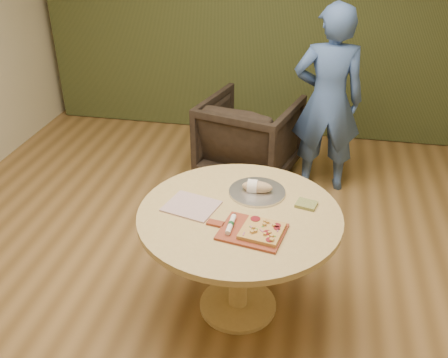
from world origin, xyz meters
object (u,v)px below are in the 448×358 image
pizza_paddle (250,231)px  serving_tray (257,192)px  pedestal_table (239,232)px  person_standing (328,101)px  flatbread_pizza (262,231)px  cutlery_roll (231,224)px  bread_roll (256,187)px  armchair (250,133)px

pizza_paddle → serving_tray: (-0.02, 0.43, -0.00)m
pedestal_table → person_standing: person_standing is taller
serving_tray → person_standing: (0.41, 1.49, 0.08)m
pizza_paddle → flatbread_pizza: flatbread_pizza is taller
cutlery_roll → bread_roll: size_ratio=1.03×
cutlery_roll → armchair: 2.04m
pizza_paddle → serving_tray: bearing=103.2°
pedestal_table → bread_roll: bread_roll is taller
pizza_paddle → cutlery_roll: (-0.11, 0.01, 0.02)m
armchair → person_standing: person_standing is taller
pizza_paddle → person_standing: size_ratio=0.28×
serving_tray → cutlery_roll: bearing=-102.5°
pizza_paddle → bread_roll: size_ratio=2.42×
cutlery_roll → person_standing: size_ratio=0.12×
armchair → cutlery_roll: bearing=110.5°
cutlery_roll → person_standing: (0.50, 1.90, 0.05)m
armchair → serving_tray: bearing=115.1°
pedestal_table → pizza_paddle: 0.26m
cutlery_roll → pedestal_table: bearing=85.0°
pizza_paddle → flatbread_pizza: size_ratio=1.83×
person_standing → armchair: bearing=-13.8°
pedestal_table → flatbread_pizza: size_ratio=4.75×
cutlery_roll → person_standing: person_standing is taller
pedestal_table → bread_roll: bearing=75.4°
pizza_paddle → cutlery_roll: 0.12m
flatbread_pizza → pedestal_table: bearing=129.2°
bread_roll → armchair: 1.65m
pizza_paddle → armchair: armchair is taller
bread_roll → serving_tray: bearing=-0.0°
serving_tray → bread_roll: (-0.01, 0.00, 0.04)m
flatbread_pizza → serving_tray: 0.44m
bread_roll → cutlery_roll: bearing=-101.3°
pedestal_table → cutlery_roll: size_ratio=6.12×
armchair → person_standing: bearing=-173.3°
pedestal_table → cutlery_roll: 0.24m
pizza_paddle → serving_tray: 0.43m
cutlery_roll → serving_tray: cutlery_roll is taller
pedestal_table → person_standing: (0.48, 1.72, 0.22)m
person_standing → pedestal_table: bearing=69.2°
armchair → pedestal_table: bearing=111.7°
pedestal_table → person_standing: 1.80m
pizza_paddle → cutlery_roll: cutlery_roll is taller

